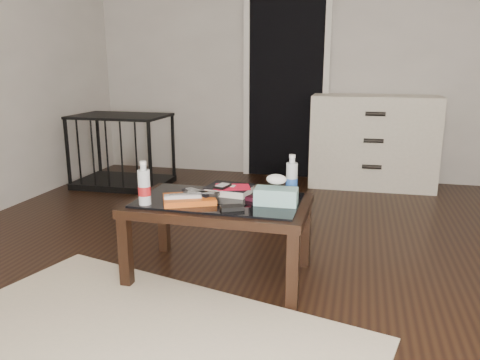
# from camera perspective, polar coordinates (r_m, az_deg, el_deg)

# --- Properties ---
(ground) EXTENTS (5.00, 5.00, 0.00)m
(ground) POSITION_cam_1_polar(r_m,az_deg,el_deg) (2.82, 5.37, -11.27)
(ground) COLOR black
(ground) RESTS_ON ground
(doorway) EXTENTS (0.90, 0.08, 2.07)m
(doorway) POSITION_cam_1_polar(r_m,az_deg,el_deg) (5.05, 5.63, 11.96)
(doorway) COLOR black
(doorway) RESTS_ON ground
(coffee_table) EXTENTS (1.00, 0.60, 0.46)m
(coffee_table) POSITION_cam_1_polar(r_m,az_deg,el_deg) (2.65, -2.53, -3.69)
(coffee_table) COLOR black
(coffee_table) RESTS_ON ground
(dresser) EXTENTS (1.21, 0.54, 0.90)m
(dresser) POSITION_cam_1_polar(r_m,az_deg,el_deg) (4.82, 15.87, 4.52)
(dresser) COLOR beige
(dresser) RESTS_ON ground
(pet_crate) EXTENTS (0.92, 0.63, 0.71)m
(pet_crate) POSITION_cam_1_polar(r_m,az_deg,el_deg) (4.84, -14.07, 2.04)
(pet_crate) COLOR black
(pet_crate) RESTS_ON ground
(magazines) EXTENTS (0.34, 0.31, 0.03)m
(magazines) POSITION_cam_1_polar(r_m,az_deg,el_deg) (2.59, -6.21, -2.35)
(magazines) COLOR #C44E12
(magazines) RESTS_ON coffee_table
(remote_silver) EXTENTS (0.20, 0.12, 0.02)m
(remote_silver) POSITION_cam_1_polar(r_m,az_deg,el_deg) (2.56, -6.99, -1.94)
(remote_silver) COLOR #BBBCC1
(remote_silver) RESTS_ON magazines
(remote_black_front) EXTENTS (0.20, 0.06, 0.02)m
(remote_black_front) POSITION_cam_1_polar(r_m,az_deg,el_deg) (2.60, -4.74, -1.66)
(remote_black_front) COLOR black
(remote_black_front) RESTS_ON magazines
(remote_black_back) EXTENTS (0.20, 0.14, 0.02)m
(remote_black_back) POSITION_cam_1_polar(r_m,az_deg,el_deg) (2.63, -5.26, -1.45)
(remote_black_back) COLOR black
(remote_black_back) RESTS_ON magazines
(textbook) EXTENTS (0.27, 0.23, 0.05)m
(textbook) POSITION_cam_1_polar(r_m,az_deg,el_deg) (2.74, -1.28, -1.18)
(textbook) COLOR black
(textbook) RESTS_ON coffee_table
(dvd_mailers) EXTENTS (0.21, 0.17, 0.01)m
(dvd_mailers) POSITION_cam_1_polar(r_m,az_deg,el_deg) (2.71, -1.12, -0.79)
(dvd_mailers) COLOR red
(dvd_mailers) RESTS_ON textbook
(ipod) EXTENTS (0.09, 0.12, 0.02)m
(ipod) POSITION_cam_1_polar(r_m,az_deg,el_deg) (2.68, -2.15, -0.73)
(ipod) COLOR black
(ipod) RESTS_ON dvd_mailers
(flip_phone) EXTENTS (0.10, 0.07, 0.02)m
(flip_phone) POSITION_cam_1_polar(r_m,az_deg,el_deg) (2.60, 1.73, -2.31)
(flip_phone) COLOR black
(flip_phone) RESTS_ON coffee_table
(wallet) EXTENTS (0.14, 0.12, 0.02)m
(wallet) POSITION_cam_1_polar(r_m,az_deg,el_deg) (2.44, -0.98, -3.41)
(wallet) COLOR black
(wallet) RESTS_ON coffee_table
(water_bottle_left) EXTENTS (0.07, 0.07, 0.24)m
(water_bottle_left) POSITION_cam_1_polar(r_m,az_deg,el_deg) (2.56, -11.62, -0.35)
(water_bottle_left) COLOR silver
(water_bottle_left) RESTS_ON coffee_table
(water_bottle_right) EXTENTS (0.07, 0.07, 0.24)m
(water_bottle_right) POSITION_cam_1_polar(r_m,az_deg,el_deg) (2.70, 6.33, 0.61)
(water_bottle_right) COLOR silver
(water_bottle_right) RESTS_ON coffee_table
(tissue_box) EXTENTS (0.23, 0.13, 0.09)m
(tissue_box) POSITION_cam_1_polar(r_m,az_deg,el_deg) (2.53, 4.42, -1.99)
(tissue_box) COLOR teal
(tissue_box) RESTS_ON coffee_table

